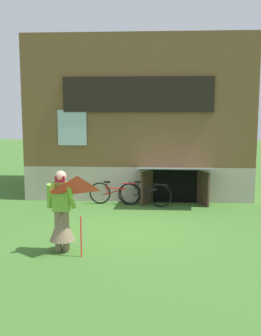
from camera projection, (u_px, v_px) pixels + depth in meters
ground_plane at (133, 230)px, 9.73m from camera, size 60.00×60.00×0.00m
log_house at (141, 118)px, 14.60m from camera, size 7.30×5.72×5.23m
person at (62, 218)px, 8.15m from camera, size 0.61×0.53×1.68m
kite at (78, 195)px, 7.54m from camera, size 0.94×0.95×1.55m
bicycle_black at (145, 194)px, 12.10m from camera, size 1.59×0.49×0.75m
bicycle_red at (114, 193)px, 12.30m from camera, size 1.58×0.22×0.72m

